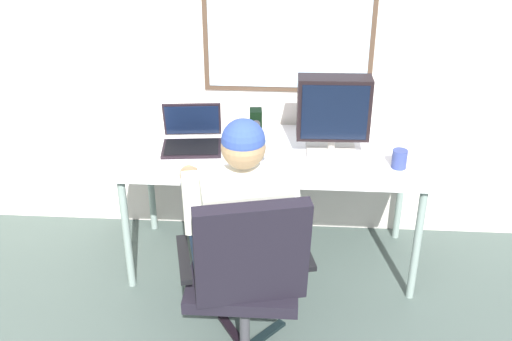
{
  "coord_description": "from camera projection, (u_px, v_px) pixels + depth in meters",
  "views": [
    {
      "loc": [
        0.12,
        -0.91,
        2.22
      ],
      "look_at": [
        -0.06,
        1.77,
        0.81
      ],
      "focal_mm": 43.28,
      "sensor_mm": 36.0,
      "label": 1
    }
  ],
  "objects": [
    {
      "name": "desk",
      "position": [
        273.0,
        159.0,
        3.43
      ],
      "size": [
        1.69,
        0.72,
        0.74
      ],
      "color": "gray",
      "rests_on": "ground"
    },
    {
      "name": "person_seated",
      "position": [
        240.0,
        223.0,
        2.9
      ],
      "size": [
        0.62,
        0.83,
        1.23
      ],
      "color": "navy",
      "rests_on": "ground"
    },
    {
      "name": "wall_rear",
      "position": [
        277.0,
        26.0,
        3.5
      ],
      "size": [
        4.86,
        0.08,
        2.62
      ],
      "color": "silver",
      "rests_on": "ground"
    },
    {
      "name": "office_chair",
      "position": [
        248.0,
        270.0,
        2.71
      ],
      "size": [
        0.66,
        0.58,
        0.98
      ],
      "color": "black",
      "rests_on": "ground"
    },
    {
      "name": "crt_monitor",
      "position": [
        334.0,
        110.0,
        3.27
      ],
      "size": [
        0.39,
        0.22,
        0.43
      ],
      "color": "beige",
      "rests_on": "desk"
    },
    {
      "name": "laptop",
      "position": [
        192.0,
        135.0,
        3.44
      ],
      "size": [
        0.36,
        0.34,
        0.23
      ],
      "color": "black",
      "rests_on": "desk"
    },
    {
      "name": "coffee_mug",
      "position": [
        399.0,
        159.0,
        3.2
      ],
      "size": [
        0.08,
        0.08,
        0.1
      ],
      "color": "navy",
      "rests_on": "desk"
    },
    {
      "name": "desk_speaker",
      "position": [
        256.0,
        126.0,
        3.47
      ],
      "size": [
        0.08,
        0.1,
        0.19
      ],
      "color": "black",
      "rests_on": "desk"
    },
    {
      "name": "wine_glass",
      "position": [
        260.0,
        147.0,
        3.19
      ],
      "size": [
        0.08,
        0.08,
        0.16
      ],
      "color": "silver",
      "rests_on": "desk"
    }
  ]
}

